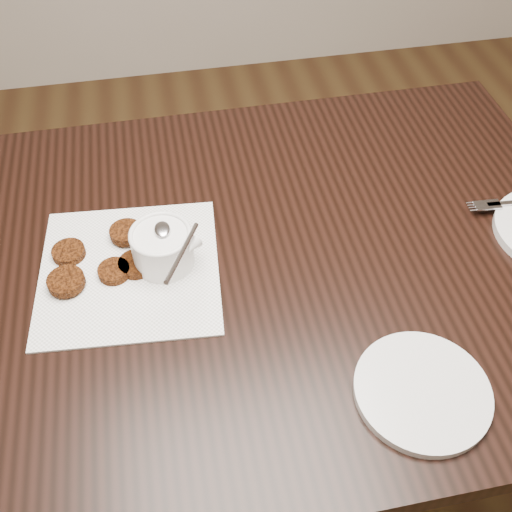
{
  "coord_description": "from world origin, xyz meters",
  "views": [
    {
      "loc": [
        -0.12,
        -0.52,
        1.5
      ],
      "look_at": [
        -0.0,
        0.09,
        0.8
      ],
      "focal_mm": 41.29,
      "sensor_mm": 36.0,
      "label": 1
    }
  ],
  "objects": [
    {
      "name": "patty_cluster",
      "position": [
        -0.25,
        0.15,
        0.76
      ],
      "size": [
        0.21,
        0.21,
        0.02
      ],
      "primitive_type": null,
      "rotation": [
        0.0,
        0.0,
        -0.03
      ],
      "color": "#692F0D",
      "rests_on": "napkin"
    },
    {
      "name": "table",
      "position": [
        -0.06,
        0.13,
        0.38
      ],
      "size": [
        1.37,
        0.88,
        0.75
      ],
      "primitive_type": "cube",
      "color": "black",
      "rests_on": "floor"
    },
    {
      "name": "napkin",
      "position": [
        -0.21,
        0.14,
        0.75
      ],
      "size": [
        0.32,
        0.32,
        0.0
      ],
      "primitive_type": "cube",
      "rotation": [
        0.0,
        0.0,
        -0.08
      ],
      "color": "white",
      "rests_on": "table"
    },
    {
      "name": "sauce_ramekin",
      "position": [
        -0.15,
        0.14,
        0.82
      ],
      "size": [
        0.15,
        0.15,
        0.14
      ],
      "primitive_type": null,
      "rotation": [
        0.0,
        0.0,
        -0.1
      ],
      "color": "white",
      "rests_on": "napkin"
    },
    {
      "name": "plate_empty",
      "position": [
        0.18,
        -0.17,
        0.76
      ],
      "size": [
        0.22,
        0.22,
        0.01
      ],
      "primitive_type": "cylinder",
      "rotation": [
        0.0,
        0.0,
        0.15
      ],
      "color": "silver",
      "rests_on": "table"
    },
    {
      "name": "floor",
      "position": [
        0.0,
        0.0,
        0.0
      ],
      "size": [
        4.0,
        4.0,
        0.0
      ],
      "primitive_type": "plane",
      "color": "#52391C",
      "rests_on": "ground"
    }
  ]
}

